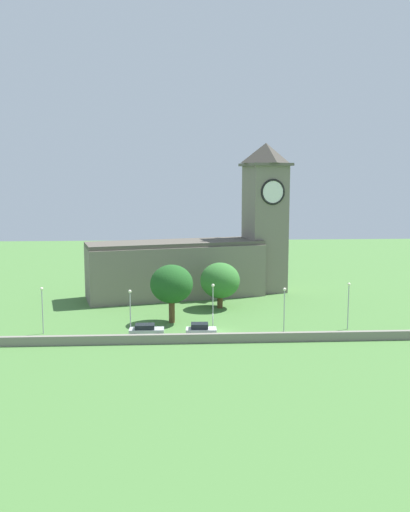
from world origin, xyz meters
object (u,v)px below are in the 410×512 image
at_px(car_white, 201,330).
at_px(tree_riverside_east, 172,284).
at_px(church, 204,252).
at_px(streetlamp_west_end, 42,302).
at_px(car_silver, 146,330).
at_px(streetlamp_east_mid, 284,302).
at_px(tree_by_tower, 220,281).
at_px(streetlamp_west_mid, 130,304).
at_px(streetlamp_central, 213,299).
at_px(streetlamp_east_end, 349,298).

height_order(car_white, tree_riverside_east, tree_riverside_east).
bearing_deg(tree_riverside_east, church, 73.43).
height_order(car_white, streetlamp_west_end, streetlamp_west_end).
distance_m(car_silver, streetlamp_east_mid, 19.15).
bearing_deg(tree_by_tower, car_silver, -125.35).
xyz_separation_m(car_silver, streetlamp_west_end, (-14.01, 2.07, 3.50)).
distance_m(car_silver, tree_riverside_east, 9.18).
distance_m(streetlamp_west_end, streetlamp_west_mid, 11.92).
bearing_deg(streetlamp_west_end, streetlamp_central, -0.08).
height_order(car_white, streetlamp_central, streetlamp_central).
xyz_separation_m(streetlamp_west_mid, streetlamp_central, (11.21, 1.04, 0.28)).
distance_m(streetlamp_west_mid, streetlamp_east_mid, 20.95).
bearing_deg(car_silver, church, 70.83).
relative_size(car_white, streetlamp_west_end, 0.64).
relative_size(streetlamp_central, streetlamp_east_mid, 1.08).
distance_m(car_silver, streetlamp_west_end, 14.59).
relative_size(church, tree_by_tower, 5.02).
relative_size(streetlamp_west_end, tree_riverside_east, 0.75).
distance_m(streetlamp_west_mid, tree_riverside_east, 8.32).
xyz_separation_m(car_silver, streetlamp_east_end, (27.93, 1.91, 3.62)).
distance_m(car_white, streetlamp_west_end, 21.73).
bearing_deg(streetlamp_west_end, tree_by_tower, 28.55).
bearing_deg(streetlamp_east_end, streetlamp_central, 179.63).
relative_size(car_silver, streetlamp_east_end, 0.70).
bearing_deg(tree_riverside_east, car_silver, -115.90).
height_order(church, streetlamp_west_end, church).
bearing_deg(streetlamp_east_mid, streetlamp_east_end, 4.01).
relative_size(streetlamp_west_end, streetlamp_central, 0.97).
height_order(streetlamp_west_end, tree_riverside_east, tree_riverside_east).
xyz_separation_m(car_white, streetlamp_central, (1.83, 2.98, 3.50)).
relative_size(tree_riverside_east, tree_by_tower, 1.15).
xyz_separation_m(streetlamp_central, streetlamp_east_mid, (9.74, -0.76, -0.29)).
bearing_deg(streetlamp_west_end, car_white, -8.06).
height_order(streetlamp_west_mid, tree_by_tower, tree_by_tower).
height_order(streetlamp_west_mid, streetlamp_east_mid, streetlamp_west_mid).
height_order(streetlamp_central, streetlamp_east_mid, streetlamp_central).
xyz_separation_m(streetlamp_east_mid, tree_riverside_east, (-15.40, 5.74, 1.51)).
bearing_deg(streetlamp_central, streetlamp_west_mid, -174.71).
bearing_deg(church, streetlamp_west_mid, -114.02).
distance_m(car_white, tree_by_tower, 17.56).
bearing_deg(church, streetlamp_west_end, -133.66).
bearing_deg(streetlamp_east_end, car_silver, -176.08).
bearing_deg(streetlamp_west_end, streetlamp_west_mid, -5.16).
distance_m(streetlamp_central, tree_riverside_east, 7.64).
height_order(car_silver, streetlamp_west_mid, streetlamp_west_mid).
bearing_deg(tree_riverside_east, streetlamp_east_end, -11.75).
height_order(streetlamp_east_mid, tree_by_tower, tree_by_tower).
xyz_separation_m(streetlamp_west_end, tree_by_tower, (25.21, 13.72, 0.19)).
bearing_deg(streetlamp_west_end, church, 46.34).
height_order(streetlamp_east_end, tree_by_tower, tree_by_tower).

